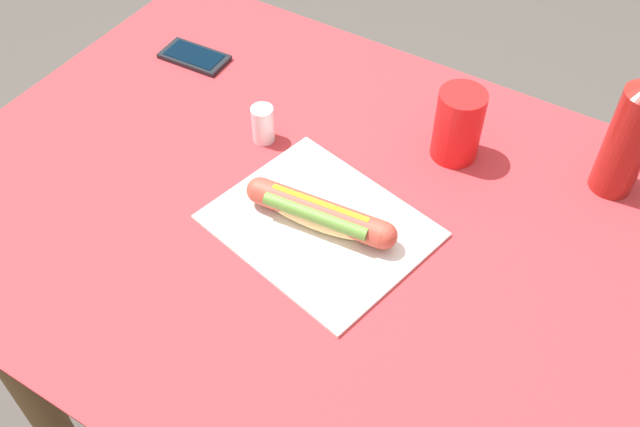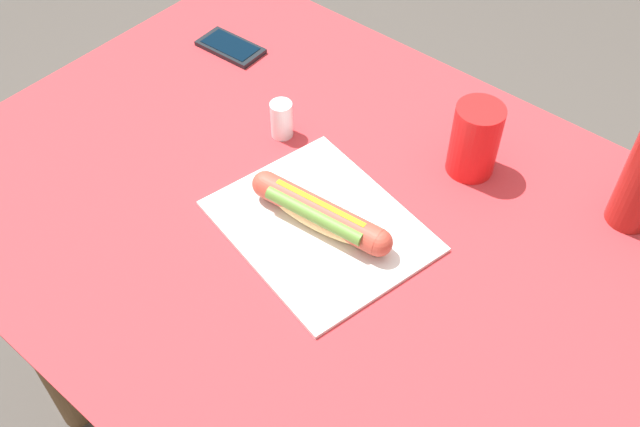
{
  "view_description": "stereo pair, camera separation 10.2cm",
  "coord_description": "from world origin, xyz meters",
  "px_view_note": "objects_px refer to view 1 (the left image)",
  "views": [
    {
      "loc": [
        -0.38,
        0.6,
        1.57
      ],
      "look_at": [
        -0.02,
        0.02,
        0.81
      ],
      "focal_mm": 40.48,
      "sensor_mm": 36.0,
      "label": 1
    },
    {
      "loc": [
        -0.46,
        0.54,
        1.57
      ],
      "look_at": [
        -0.02,
        0.02,
        0.81
      ],
      "focal_mm": 40.48,
      "sensor_mm": 36.0,
      "label": 2
    }
  ],
  "objects_px": {
    "soda_bottle": "(631,134)",
    "drinking_cup": "(458,125)",
    "salt_shaker": "(263,124)",
    "hot_dog": "(320,213)",
    "cell_phone": "(194,57)"
  },
  "relations": [
    {
      "from": "soda_bottle",
      "to": "drinking_cup",
      "type": "relative_size",
      "value": 1.98
    },
    {
      "from": "salt_shaker",
      "to": "drinking_cup",
      "type": "bearing_deg",
      "value": -154.81
    },
    {
      "from": "soda_bottle",
      "to": "salt_shaker",
      "type": "height_order",
      "value": "soda_bottle"
    },
    {
      "from": "hot_dog",
      "to": "drinking_cup",
      "type": "distance_m",
      "value": 0.27
    },
    {
      "from": "hot_dog",
      "to": "soda_bottle",
      "type": "relative_size",
      "value": 0.99
    },
    {
      "from": "drinking_cup",
      "to": "salt_shaker",
      "type": "distance_m",
      "value": 0.31
    },
    {
      "from": "salt_shaker",
      "to": "soda_bottle",
      "type": "bearing_deg",
      "value": -159.52
    },
    {
      "from": "cell_phone",
      "to": "soda_bottle",
      "type": "relative_size",
      "value": 0.53
    },
    {
      "from": "hot_dog",
      "to": "soda_bottle",
      "type": "xyz_separation_m",
      "value": [
        -0.33,
        -0.31,
        0.07
      ]
    },
    {
      "from": "drinking_cup",
      "to": "cell_phone",
      "type": "bearing_deg",
      "value": 2.1
    },
    {
      "from": "hot_dog",
      "to": "salt_shaker",
      "type": "bearing_deg",
      "value": -32.94
    },
    {
      "from": "cell_phone",
      "to": "drinking_cup",
      "type": "bearing_deg",
      "value": -177.9
    },
    {
      "from": "drinking_cup",
      "to": "salt_shaker",
      "type": "height_order",
      "value": "drinking_cup"
    },
    {
      "from": "soda_bottle",
      "to": "salt_shaker",
      "type": "relative_size",
      "value": 3.73
    },
    {
      "from": "soda_bottle",
      "to": "salt_shaker",
      "type": "xyz_separation_m",
      "value": [
        0.51,
        0.19,
        -0.07
      ]
    }
  ]
}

